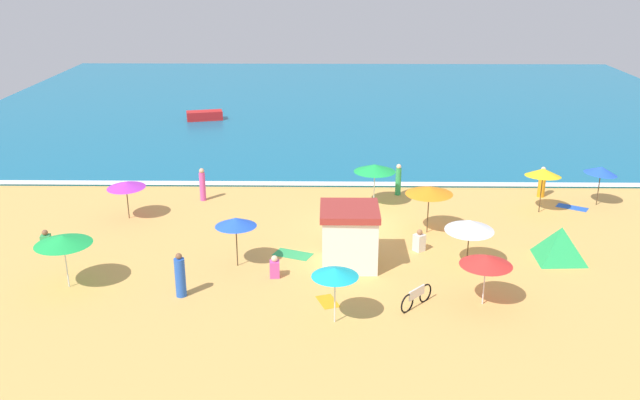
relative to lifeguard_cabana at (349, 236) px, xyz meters
name	(u,v)px	position (x,y,z in m)	size (l,w,h in m)	color
ground_plane	(361,229)	(0.69, 3.91, -1.26)	(60.00, 60.00, 0.00)	#E0A856
ocean_water	(347,104)	(0.69, 31.91, -1.21)	(60.00, 44.00, 0.10)	#146B93
wave_breaker_foam	(357,184)	(0.69, 10.21, -1.15)	(57.00, 0.70, 0.01)	white
lifeguard_cabana	(349,236)	(0.00, 0.00, 0.00)	(2.36, 2.43, 2.48)	white
beach_umbrella_0	(486,260)	(4.78, -3.33, 0.49)	(2.27, 2.27, 1.94)	silver
beach_umbrella_1	(543,172)	(9.54, 6.19, 0.80)	(2.14, 2.15, 2.30)	#4C3823
beach_umbrella_2	(126,185)	(-10.46, 5.09, 0.45)	(2.42, 2.43, 1.89)	#4C3823
beach_umbrella_3	(429,190)	(3.67, 3.50, 0.77)	(2.61, 2.60, 2.21)	#4C3823
beach_umbrella_4	(335,272)	(-0.61, -4.71, 0.64)	(1.85, 1.85, 2.06)	silver
beach_umbrella_5	(63,240)	(-10.77, -2.17, 0.69)	(2.89, 2.89, 2.12)	silver
beach_umbrella_6	(375,168)	(1.45, 7.11, 0.70)	(2.24, 2.24, 2.15)	silver
beach_umbrella_7	(236,222)	(-4.56, -0.18, 0.65)	(1.80, 1.80, 2.11)	#4C3823
beach_umbrella_8	(601,170)	(12.77, 7.29, 0.57)	(1.83, 1.81, 2.08)	#4C3823
beach_umbrella_9	(470,225)	(4.81, -0.09, 0.53)	(2.28, 2.30, 2.05)	#4C3823
beach_tent	(560,243)	(8.80, 0.66, -0.55)	(2.77, 2.77, 1.42)	green
parked_bicycle	(416,297)	(2.34, -3.56, -0.88)	(1.28, 1.37, 0.76)	black
beachgoer_0	(542,183)	(10.29, 8.51, -0.50)	(0.46, 0.46, 1.63)	orange
beachgoer_1	(275,268)	(-2.95, -1.21, -0.85)	(0.41, 0.41, 0.92)	#D84CA5
beachgoer_2	(419,242)	(3.04, 1.42, -0.83)	(0.57, 0.57, 0.98)	white
beachgoer_3	(46,240)	(-13.05, 1.48, -0.89)	(0.43, 0.43, 0.85)	green
beachgoer_4	(180,276)	(-6.31, -2.86, -0.46)	(0.55, 0.55, 1.74)	blue
beachgoer_5	(338,231)	(-0.43, 2.57, -0.86)	(0.61, 0.61, 0.96)	red
beachgoer_9	(202,185)	(-7.33, 7.70, -0.42)	(0.39, 0.39, 1.73)	#D84CA5
beachgoer_10	(398,180)	(2.82, 8.71, -0.44)	(0.41, 0.41, 1.68)	green
beach_towel_0	(293,254)	(-2.35, 0.94, -1.25)	(1.80, 1.39, 0.01)	green
beach_towel_1	(572,207)	(11.41, 6.85, -1.25)	(1.61, 1.34, 0.01)	blue
beach_towel_2	(328,302)	(-0.86, -3.24, -1.25)	(0.93, 1.21, 0.01)	orange
small_boat_0	(205,115)	(-10.30, 25.50, -0.82)	(2.84, 1.67, 0.68)	red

